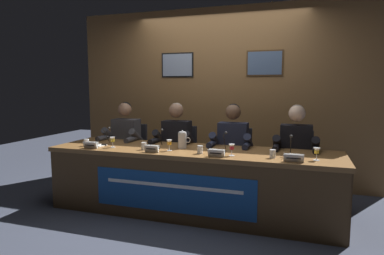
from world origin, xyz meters
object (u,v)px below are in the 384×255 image
Objects in this scene: chair_center_right at (234,165)px; juice_glass_center_right at (232,148)px; microphone_far_left at (106,139)px; panelist_center_right at (232,146)px; chair_far_right at (295,169)px; water_cup_center_left at (144,146)px; panelist_far_left at (123,140)px; microphone_center_left at (159,142)px; water_pitcher_central at (182,140)px; panelist_far_right at (296,150)px; juice_glass_far_right at (317,152)px; nameplate_far_left at (91,145)px; chair_far_left at (131,157)px; panelist_center_left at (174,143)px; juice_glass_far_left at (113,140)px; water_cup_far_right at (273,154)px; water_cup_center_right at (200,150)px; chair_center_left at (180,161)px; microphone_far_right at (290,150)px; juice_glass_center_left at (169,143)px; microphone_center_right at (224,145)px; water_cup_far_left at (86,143)px; document_stack_far_left at (97,145)px; nameplate_center_left at (152,149)px; conference_table at (189,171)px; nameplate_center_right at (216,153)px; nameplate_far_right at (294,158)px.

chair_center_right is 0.93m from juice_glass_center_right.
microphone_far_left is 1.54m from panelist_center_right.
juice_glass_center_right is 1.11m from chair_far_right.
chair_far_right is (1.64, 0.82, -0.33)m from water_cup_center_left.
microphone_far_left is at bearing -84.97° from panelist_far_left.
microphone_center_left is 0.27m from water_pitcher_central.
panelist_far_right is 0.63m from juice_glass_far_right.
nameplate_far_left is 1.64m from juice_glass_center_right.
chair_far_left is 0.83m from panelist_center_left.
panelist_center_right reaches higher than water_cup_center_left.
microphone_center_left is (0.53, 0.15, -0.01)m from juice_glass_far_left.
water_cup_far_right is (-0.21, -0.61, 0.05)m from panelist_far_right.
juice_glass_far_right reaches higher than water_cup_center_left.
juice_glass_far_left is 0.10× the size of panelist_center_right.
microphone_center_left reaches higher than water_cup_center_right.
chair_center_left is at bearing 172.42° from panelist_far_right.
chair_far_left is at bearing 162.65° from microphone_far_right.
juice_glass_center_left is at bearing -32.34° from panelist_far_left.
juice_glass_center_left is 0.61m from microphone_center_right.
microphone_center_right is at bearing -7.01° from water_pitcher_central.
panelist_center_left reaches higher than water_cup_far_left.
water_cup_center_right is (1.29, -0.63, 0.05)m from panelist_far_left.
chair_center_left is 1.92m from juice_glass_far_right.
panelist_center_left is (0.75, -0.20, 0.28)m from chair_far_left.
panelist_center_left is at bearing 35.70° from document_stack_far_left.
microphone_far_left is 0.76m from nameplate_center_left.
water_pitcher_central is at bearing 131.90° from conference_table.
water_cup_center_right is (0.54, -0.63, 0.05)m from panelist_center_left.
juice_glass_center_right reaches higher than water_cup_center_right.
conference_table is at bearing -1.54° from microphone_far_left.
panelist_far_right is at bearing 20.69° from water_cup_center_left.
chair_center_left is 1.14m from document_stack_far_left.
document_stack_far_left is (-1.33, 0.06, -0.03)m from water_cup_center_right.
panelist_far_right is 0.65m from water_cup_far_right.
panelist_far_right is (0.76, 0.74, -0.05)m from nameplate_center_right.
chair_center_left reaches higher than water_cup_center_left.
juice_glass_far_left reaches higher than water_cup_center_right.
microphone_center_left is 1.07m from chair_center_right.
panelist_far_right is at bearing 16.44° from microphone_center_left.
conference_table is at bearing -54.39° from panelist_center_left.
panelist_center_right is 6.66× the size of nameplate_far_right.
chair_center_right is (1.65, 0.82, -0.33)m from water_cup_far_left.
conference_table is 0.49m from microphone_center_right.
conference_table is 1.18m from nameplate_far_left.
panelist_center_left is (0.75, 0.00, 0.00)m from panelist_far_left.
chair_center_left is 7.39× the size of juice_glass_center_left.
juice_glass_center_left is at bearing -126.90° from chair_center_right.
nameplate_far_left is (-0.00, -0.74, 0.05)m from panelist_far_left.
water_cup_center_right is at bearing -1.47° from juice_glass_far_left.
juice_glass_far_right is at bearing -24.81° from chair_center_left.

